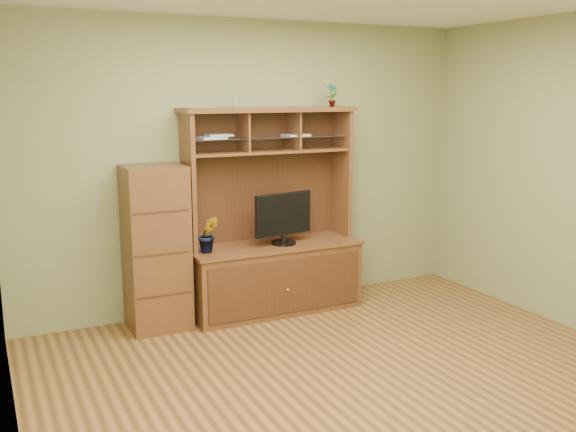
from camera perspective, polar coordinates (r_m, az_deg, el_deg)
room at (r=4.34m, az=7.07°, el=1.73°), size 4.54×4.04×2.74m
media_hutch at (r=6.04m, az=-1.35°, el=-3.58°), size 1.66×0.61×1.90m
monitor at (r=5.91m, az=-0.40°, el=-0.11°), size 0.60×0.23×0.48m
orchid_plant at (r=5.66m, az=-7.09°, el=-1.63°), size 0.20×0.17×0.33m
top_plant at (r=6.22m, az=3.91°, el=10.67°), size 0.12×0.08×0.22m
reed_diffuser at (r=5.79m, az=-4.67°, el=10.71°), size 0.06×0.06×0.30m
magazines at (r=5.83m, az=-4.10°, el=7.10°), size 1.09×0.21×0.04m
side_cabinet at (r=5.66m, az=-11.64°, el=-2.80°), size 0.51×0.47×1.43m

